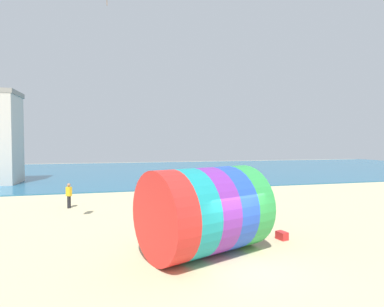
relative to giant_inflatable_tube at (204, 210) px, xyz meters
The scene contains 7 objects.
ground_plane 2.44m from the giant_inflatable_tube, 54.33° to the right, with size 120.00×120.00×0.00m, color #CCBA8C.
sea 36.38m from the giant_inflatable_tube, 88.43° to the left, with size 120.00×40.00×0.10m, color #236084.
giant_inflatable_tube is the anchor object (origin of this frame).
kite_handler 3.78m from the giant_inflatable_tube, 28.12° to the left, with size 0.25×0.38×1.74m.
bystander_near_water 12.30m from the giant_inflatable_tube, 122.92° to the left, with size 0.42×0.40×1.72m.
bystander_mid_beach 8.38m from the giant_inflatable_tube, 80.90° to the left, with size 0.33×0.41×1.70m.
cooler_box 4.34m from the giant_inflatable_tube, 10.71° to the left, with size 0.52×0.36×0.36m, color red.
Camera 1 is at (-4.42, -10.19, 4.48)m, focal length 28.00 mm.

